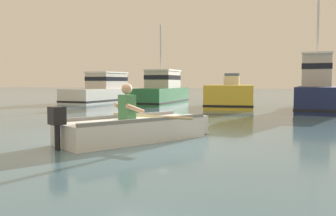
% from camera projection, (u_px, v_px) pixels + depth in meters
% --- Properties ---
extents(ground_plane, '(120.00, 120.00, 0.00)m').
position_uv_depth(ground_plane, '(145.00, 137.00, 8.17)').
color(ground_plane, slate).
extents(rowboat_with_person, '(2.52, 3.45, 1.19)m').
position_uv_depth(rowboat_with_person, '(136.00, 128.00, 7.74)').
color(rowboat_with_person, white).
rests_on(rowboat_with_person, ground).
extents(moored_boat_white, '(2.21, 6.10, 1.84)m').
position_uv_depth(moored_boat_white, '(104.00, 91.00, 22.68)').
color(moored_boat_white, white).
rests_on(moored_boat_white, ground).
extents(moored_boat_green, '(1.91, 4.95, 4.34)m').
position_uv_depth(moored_boat_green, '(161.00, 91.00, 20.46)').
color(moored_boat_green, '#287042').
rests_on(moored_boat_green, ground).
extents(moored_boat_yellow, '(2.77, 4.98, 1.65)m').
position_uv_depth(moored_boat_yellow, '(231.00, 97.00, 17.90)').
color(moored_boat_yellow, gold).
rests_on(moored_boat_yellow, ground).
extents(moored_boat_navy, '(1.68, 6.68, 4.78)m').
position_uv_depth(moored_boat_navy, '(316.00, 89.00, 16.50)').
color(moored_boat_navy, '#19234C').
rests_on(moored_boat_navy, ground).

